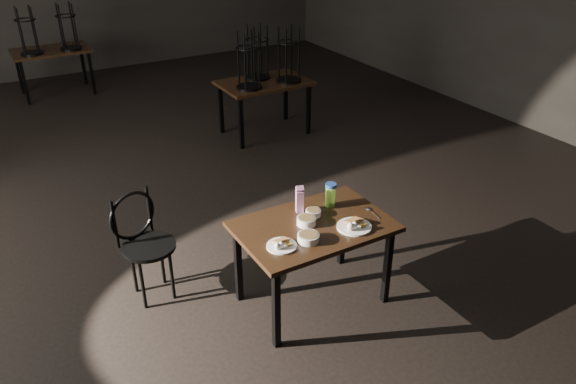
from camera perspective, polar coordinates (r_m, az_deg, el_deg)
main_table at (r=4.45m, az=2.60°, el=-4.15°), size 1.20×0.80×0.75m
plate_left at (r=4.13m, az=-0.66°, el=-5.36°), size 0.23×0.23×0.07m
plate_right at (r=4.38m, az=6.75°, el=-3.37°), size 0.27×0.27×0.09m
bowl_near at (r=4.39m, az=1.88°, el=-2.92°), size 0.15×0.15×0.06m
bowl_far at (r=4.51m, az=2.59°, el=-2.08°), size 0.13×0.13×0.05m
bowl_big at (r=4.19m, az=2.07°, el=-4.63°), size 0.17×0.17×0.06m
juice_carton at (r=4.52m, az=1.19°, el=-0.79°), size 0.08×0.08×0.24m
water_bottle at (r=4.62m, az=4.35°, el=-0.26°), size 0.12×0.12×0.20m
spoon at (r=4.64m, az=8.27°, el=-1.80°), size 0.05×0.20×0.01m
bentwood_chair at (r=4.76m, az=-14.53°, el=-4.49°), size 0.48×0.48×0.93m
bg_table_right at (r=7.76m, az=-2.40°, el=11.32°), size 1.20×0.80×1.48m
bg_table_far at (r=10.16m, az=-22.94°, el=13.16°), size 1.20×0.80×1.48m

